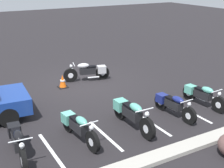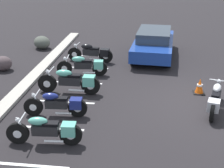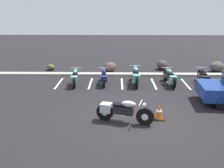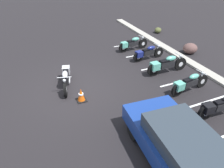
% 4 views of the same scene
% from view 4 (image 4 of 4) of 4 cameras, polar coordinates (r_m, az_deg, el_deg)
% --- Properties ---
extents(ground, '(60.00, 60.00, 0.00)m').
position_cam_4_polar(ground, '(9.97, -10.11, -1.19)').
color(ground, black).
extents(motorcycle_silver_featured, '(2.08, 0.85, 0.84)m').
position_cam_4_polar(motorcycle_silver_featured, '(10.04, -11.98, 1.80)').
color(motorcycle_silver_featured, black).
rests_on(motorcycle_silver_featured, ground).
extents(parked_bike_0, '(0.56, 2.01, 0.79)m').
position_cam_4_polar(parked_bike_0, '(13.57, 5.24, 10.40)').
color(parked_bike_0, black).
rests_on(parked_bike_0, ground).
extents(parked_bike_1, '(0.55, 1.97, 0.78)m').
position_cam_4_polar(parked_bike_1, '(12.44, 9.20, 8.03)').
color(parked_bike_1, black).
rests_on(parked_bike_1, ground).
extents(parked_bike_2, '(0.64, 2.27, 0.89)m').
position_cam_4_polar(parked_bike_2, '(11.16, 13.84, 4.93)').
color(parked_bike_2, black).
rests_on(parked_bike_2, ground).
extents(parked_bike_3, '(0.60, 2.07, 0.82)m').
position_cam_4_polar(parked_bike_3, '(9.94, 19.42, 0.17)').
color(parked_bike_3, black).
rests_on(parked_bike_3, ground).
extents(parked_bike_4, '(0.60, 2.13, 0.84)m').
position_cam_4_polar(parked_bike_4, '(8.99, 26.59, -5.16)').
color(parked_bike_4, black).
rests_on(parked_bike_4, ground).
extents(car_blue, '(4.42, 2.12, 1.29)m').
position_cam_4_polar(car_blue, '(6.55, 17.81, -15.74)').
color(car_blue, black).
rests_on(car_blue, ground).
extents(concrete_curb, '(18.00, 0.50, 0.12)m').
position_cam_4_polar(concrete_curb, '(12.80, 19.43, 5.53)').
color(concrete_curb, '#A8A399').
rests_on(concrete_curb, ground).
extents(landscape_rock_0, '(0.98, 1.03, 0.62)m').
position_cam_4_polar(landscape_rock_0, '(13.93, 19.73, 8.74)').
color(landscape_rock_0, brown).
rests_on(landscape_rock_0, ground).
extents(landscape_rock_2, '(0.75, 0.76, 0.40)m').
position_cam_4_polar(landscape_rock_2, '(17.04, 11.92, 13.59)').
color(landscape_rock_2, '#4E552E').
rests_on(landscape_rock_2, ground).
extents(traffic_cone, '(0.40, 0.40, 0.57)m').
position_cam_4_polar(traffic_cone, '(9.01, -8.08, -2.89)').
color(traffic_cone, black).
rests_on(traffic_cone, ground).
extents(stall_line_0, '(0.10, 2.10, 0.00)m').
position_cam_4_polar(stall_line_0, '(14.61, 4.31, 10.28)').
color(stall_line_0, white).
rests_on(stall_line_0, ground).
extents(stall_line_1, '(0.10, 2.10, 0.00)m').
position_cam_4_polar(stall_line_1, '(13.23, 7.78, 7.70)').
color(stall_line_1, white).
rests_on(stall_line_1, ground).
extents(stall_line_2, '(0.10, 2.10, 0.00)m').
position_cam_4_polar(stall_line_2, '(11.94, 11.98, 4.49)').
color(stall_line_2, white).
rests_on(stall_line_2, ground).
extents(stall_line_3, '(0.10, 2.10, 0.00)m').
position_cam_4_polar(stall_line_3, '(10.78, 17.08, 0.52)').
color(stall_line_3, white).
rests_on(stall_line_3, ground).
extents(stall_line_4, '(0.10, 2.10, 0.00)m').
position_cam_4_polar(stall_line_4, '(9.78, 23.32, -4.33)').
color(stall_line_4, white).
rests_on(stall_line_4, ground).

